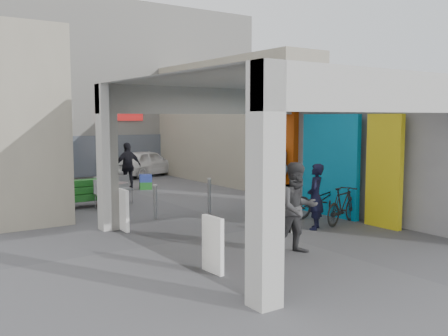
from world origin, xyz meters
TOP-DOWN VIEW (x-y plane):
  - ground at (0.00, 0.00)m, footprint 90.00×90.00m
  - arcade_canopy at (0.54, -0.82)m, footprint 6.40×6.45m
  - far_building at (-0.00, 13.99)m, footprint 18.00×4.08m
  - plaza_bldg_right at (4.50, 7.50)m, footprint 2.00×9.00m
  - bollard_left at (-1.51, 2.46)m, footprint 0.09×0.09m
  - bollard_center at (0.14, 2.38)m, footprint 0.09×0.09m
  - bollard_right at (1.61, 2.41)m, footprint 0.09×0.09m
  - advert_board_near at (-2.75, -2.26)m, footprint 0.12×0.55m
  - advert_board_far at (-2.75, 1.67)m, footprint 0.12×0.55m
  - cafe_set at (-1.70, 5.15)m, footprint 1.43×1.15m
  - produce_stand at (-2.42, 5.33)m, footprint 1.23×0.67m
  - crate_stack at (0.66, 7.64)m, footprint 0.55×0.49m
  - border_collie at (0.46, -0.70)m, footprint 0.21×0.41m
  - man_with_dog at (1.16, -0.81)m, footprint 0.70×0.66m
  - man_back_turned at (-0.69, -2.18)m, footprint 1.00×0.85m
  - man_elderly at (2.60, 2.25)m, footprint 0.99×0.76m
  - man_crates at (0.08, 7.90)m, footprint 1.07×0.51m
  - bicycle_front at (2.30, 0.17)m, footprint 1.91×0.88m
  - bicycle_rear at (2.15, -0.78)m, footprint 1.66×0.87m
  - white_van at (2.55, 11.50)m, footprint 3.86×2.60m

SIDE VIEW (x-z plane):
  - ground at x=0.00m, z-range 0.00..0.00m
  - border_collie at x=0.46m, z-range -0.06..0.51m
  - crate_stack at x=0.66m, z-range 0.00..0.56m
  - cafe_set at x=-1.70m, z-range -0.13..0.74m
  - produce_stand at x=-2.42m, z-range -0.08..0.73m
  - bollard_right at x=1.61m, z-range 0.00..0.90m
  - bollard_left at x=-1.51m, z-range 0.00..0.92m
  - bicycle_rear at x=2.15m, z-range 0.00..0.96m
  - bicycle_front at x=2.30m, z-range 0.00..0.96m
  - bollard_center at x=0.14m, z-range 0.00..0.98m
  - advert_board_near at x=-2.75m, z-range 0.01..1.01m
  - advert_board_far at x=-2.75m, z-range 0.01..1.01m
  - white_van at x=2.55m, z-range 0.00..1.22m
  - man_with_dog at x=1.16m, z-range 0.00..1.60m
  - man_crates at x=0.08m, z-range 0.00..1.78m
  - man_elderly at x=2.60m, z-range 0.00..1.81m
  - man_back_turned at x=-0.69m, z-range 0.00..1.83m
  - arcade_canopy at x=0.54m, z-range -0.90..5.50m
  - plaza_bldg_right at x=4.50m, z-range 0.00..5.00m
  - far_building at x=0.00m, z-range -0.01..7.99m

